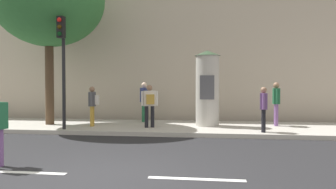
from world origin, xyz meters
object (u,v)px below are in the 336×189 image
at_px(poster_column, 207,88).
at_px(pedestrian_with_bag, 264,106).
at_px(pedestrian_in_light_jacket, 144,98).
at_px(traffic_light, 62,53).
at_px(pedestrian_tallest, 150,102).
at_px(pedestrian_with_backpack, 93,103).
at_px(pedestrian_in_red_top, 276,100).

relative_size(poster_column, pedestrian_with_bag, 1.92).
bearing_deg(pedestrian_in_light_jacket, poster_column, -22.29).
bearing_deg(traffic_light, pedestrian_with_bag, 2.83).
xyz_separation_m(pedestrian_with_bag, pedestrian_in_light_jacket, (-4.64, 2.66, 0.13)).
bearing_deg(pedestrian_tallest, pedestrian_with_bag, -9.61).
relative_size(traffic_light, pedestrian_tallest, 2.51).
bearing_deg(pedestrian_tallest, traffic_light, -160.72).
distance_m(pedestrian_with_backpack, pedestrian_in_light_jacket, 2.46).
height_order(traffic_light, pedestrian_with_bag, traffic_light).
bearing_deg(pedestrian_with_backpack, pedestrian_in_red_top, 9.24).
height_order(traffic_light, pedestrian_tallest, traffic_light).
relative_size(pedestrian_with_bag, pedestrian_in_red_top, 0.90).
xyz_separation_m(pedestrian_with_backpack, pedestrian_in_light_jacket, (1.61, 1.86, 0.10)).
relative_size(pedestrian_in_light_jacket, pedestrian_in_red_top, 1.01).
relative_size(traffic_light, pedestrian_with_bag, 2.62).
distance_m(pedestrian_in_red_top, pedestrian_tallest, 4.89).
bearing_deg(poster_column, pedestrian_in_red_top, 8.53).
bearing_deg(pedestrian_in_red_top, traffic_light, -163.42).
height_order(pedestrian_in_light_jacket, pedestrian_tallest, pedestrian_in_light_jacket).
height_order(poster_column, pedestrian_tallest, poster_column).
bearing_deg(poster_column, traffic_light, -159.44).
relative_size(poster_column, pedestrian_tallest, 1.84).
distance_m(pedestrian_with_backpack, pedestrian_tallest, 2.24).
bearing_deg(traffic_light, pedestrian_with_backpack, 59.05).
xyz_separation_m(traffic_light, pedestrian_with_bag, (6.93, 0.34, -1.82)).
bearing_deg(traffic_light, pedestrian_in_red_top, 16.58).
distance_m(traffic_light, poster_column, 5.50).
relative_size(pedestrian_in_light_jacket, pedestrian_tallest, 1.07).
height_order(traffic_light, pedestrian_with_backpack, traffic_light).
distance_m(pedestrian_with_bag, pedestrian_tallest, 4.07).
distance_m(pedestrian_with_bag, pedestrian_in_red_top, 2.07).
xyz_separation_m(poster_column, pedestrian_in_red_top, (2.63, 0.39, -0.47)).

